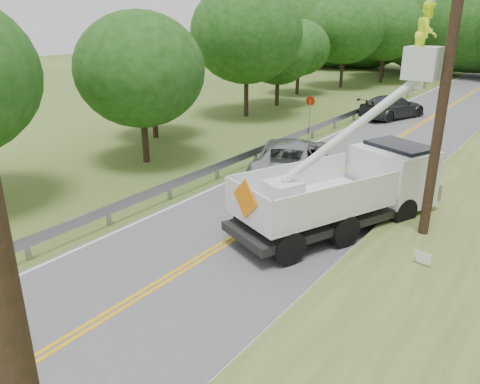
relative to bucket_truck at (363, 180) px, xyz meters
The scene contains 9 objects.
ground 9.68m from the bucket_truck, 107.36° to the right, with size 140.00×140.00×0.00m, color #3D5822.
road 5.88m from the bucket_truck, 120.25° to the left, with size 7.20×96.00×0.03m.
guardrail 9.05m from the bucket_truck, 139.86° to the left, with size 0.18×48.00×0.77m.
treeline_left 25.40m from the bucket_truck, 122.43° to the left, with size 10.01×54.50×9.10m.
bucket_truck is the anchor object (origin of this frame).
suv_silver 5.34m from the bucket_truck, 146.36° to the left, with size 2.93×6.35×1.76m, color #A2A5AA.
suv_darkgrey 18.90m from the bucket_truck, 105.72° to the left, with size 2.18×5.36×1.56m, color #35373C.
stop_sign_permanent 11.35m from the bucket_truck, 126.73° to the left, with size 0.54×0.09×2.56m.
yard_sign 3.69m from the bucket_truck, 39.78° to the right, with size 0.48×0.10×0.69m.
Camera 1 is at (8.16, -5.38, 6.78)m, focal length 35.27 mm.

